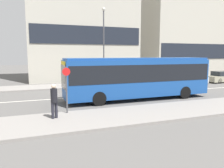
{
  "coord_description": "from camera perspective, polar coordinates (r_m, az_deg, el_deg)",
  "views": [
    {
      "loc": [
        -4.97,
        -16.97,
        3.4
      ],
      "look_at": [
        0.59,
        -1.82,
        1.21
      ],
      "focal_mm": 35.0,
      "sensor_mm": 36.0,
      "label": 1
    }
  ],
  "objects": [
    {
      "name": "sidewalk_far",
      "position": [
        23.98,
        -7.98,
        -0.34
      ],
      "size": [
        44.0,
        3.5,
        0.13
      ],
      "color": "gray",
      "rests_on": "ground_plane"
    },
    {
      "name": "parked_car_0",
      "position": [
        26.54,
        18.96,
        1.27
      ],
      "size": [
        4.61,
        1.9,
        1.26
      ],
      "color": "silver",
      "rests_on": "ground_plane"
    },
    {
      "name": "parked_car_1",
      "position": [
        30.11,
        27.14,
        1.63
      ],
      "size": [
        4.6,
        1.7,
        1.37
      ],
      "color": "#A39E84",
      "rests_on": "ground_plane"
    },
    {
      "name": "pedestrian_near_stop",
      "position": [
        11.56,
        -14.9,
        -3.77
      ],
      "size": [
        0.34,
        0.34,
        1.78
      ],
      "rotation": [
        0.0,
        0.0,
        0.45
      ],
      "color": "#23232D",
      "rests_on": "sidewalk_near"
    },
    {
      "name": "apartment_block_left_tower",
      "position": [
        30.99,
        -7.67,
        20.77
      ],
      "size": [
        14.19,
        6.0,
        20.86
      ],
      "color": "#B7B2A3",
      "rests_on": "ground_plane"
    },
    {
      "name": "city_bus",
      "position": [
        16.74,
        6.8,
        2.23
      ],
      "size": [
        11.2,
        2.58,
        3.14
      ],
      "rotation": [
        0.0,
        0.0,
        0.04
      ],
      "color": "#194793",
      "rests_on": "ground_plane"
    },
    {
      "name": "street_lamp",
      "position": [
        23.79,
        -2.17,
        11.6
      ],
      "size": [
        0.36,
        0.36,
        8.17
      ],
      "color": "#4C4C51",
      "rests_on": "sidewalk_far"
    },
    {
      "name": "lane_centerline",
      "position": [
        18.01,
        -3.76,
        -3.16
      ],
      "size": [
        41.8,
        0.16,
        0.01
      ],
      "color": "silver",
      "rests_on": "ground_plane"
    },
    {
      "name": "bus_stop_sign",
      "position": [
        12.36,
        -11.8,
        -0.55
      ],
      "size": [
        0.44,
        0.12,
        2.61
      ],
      "color": "#4C4C51",
      "rests_on": "sidewalk_near"
    },
    {
      "name": "ground_plane",
      "position": [
        18.01,
        -3.76,
        -3.17
      ],
      "size": [
        120.0,
        120.0,
        0.0
      ],
      "primitive_type": "plane",
      "color": "#595654"
    },
    {
      "name": "sidewalk_near",
      "position": [
        12.28,
        4.59,
        -8.06
      ],
      "size": [
        44.0,
        3.5,
        0.13
      ],
      "color": "gray",
      "rests_on": "ground_plane"
    },
    {
      "name": "apartment_block_right_tower",
      "position": [
        38.1,
        19.14,
        12.78
      ],
      "size": [
        14.19,
        6.2,
        14.08
      ],
      "color": "#B7B2A3",
      "rests_on": "ground_plane"
    }
  ]
}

